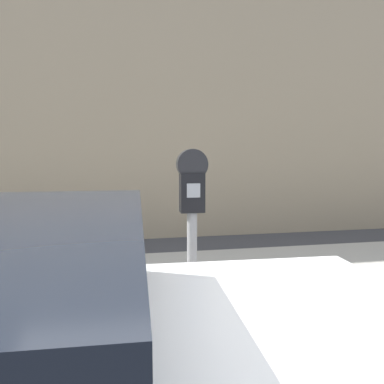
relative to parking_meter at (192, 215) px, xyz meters
name	(u,v)px	position (x,y,z in m)	size (l,w,h in m)	color
sidewalk	(175,295)	(0.02, 1.08, -1.04)	(24.00, 2.80, 0.14)	#BCB7AD
building_facade	(150,63)	(0.02, 4.06, 1.99)	(24.00, 0.30, 6.21)	tan
parking_meter	(192,215)	(0.00, 0.00, 0.00)	(0.23, 0.12, 1.47)	gray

